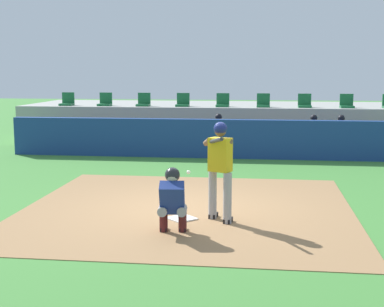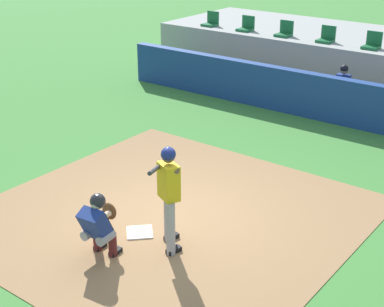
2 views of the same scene
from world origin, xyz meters
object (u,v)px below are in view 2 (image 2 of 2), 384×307
object	(u,v)px
batter_at_plate	(169,191)
stadium_seat_4	(372,44)
stadium_seat_3	(326,37)
stadium_seat_0	(211,22)
catcher_crouched	(99,223)
home_plate	(140,232)
stadium_seat_1	(246,27)
dugout_player_0	(340,88)
stadium_seat_2	(285,32)

from	to	relation	value
batter_at_plate	stadium_seat_4	world-z (taller)	stadium_seat_4
stadium_seat_3	batter_at_plate	bearing A→B (deg)	-78.17
stadium_seat_0	stadium_seat_4	size ratio (longest dim) A/B	1.00
stadium_seat_0	stadium_seat_3	distance (m)	4.33
catcher_crouched	stadium_seat_3	xyz separation A→B (m)	(-1.42, 11.07, 0.93)
stadium_seat_0	stadium_seat_4	world-z (taller)	same
batter_at_plate	stadium_seat_3	bearing A→B (deg)	101.83
home_plate	stadium_seat_0	bearing A→B (deg)	119.58
batter_at_plate	stadium_seat_0	world-z (taller)	stadium_seat_0
stadium_seat_1	stadium_seat_4	xyz separation A→B (m)	(4.33, 0.00, 0.00)
dugout_player_0	stadium_seat_0	xyz separation A→B (m)	(-5.79, 2.03, 0.86)
stadium_seat_1	catcher_crouched	bearing A→B (deg)	-68.74
catcher_crouched	stadium_seat_3	distance (m)	11.20
stadium_seat_0	stadium_seat_1	bearing A→B (deg)	0.00
stadium_seat_2	dugout_player_0	bearing A→B (deg)	-35.07
stadium_seat_1	stadium_seat_3	distance (m)	2.89
home_plate	stadium_seat_4	world-z (taller)	stadium_seat_4
batter_at_plate	stadium_seat_1	bearing A→B (deg)	116.23
home_plate	stadium_seat_0	world-z (taller)	stadium_seat_0
stadium_seat_0	stadium_seat_2	bearing A→B (deg)	0.00
home_plate	catcher_crouched	bearing A→B (deg)	-91.72
dugout_player_0	stadium_seat_0	world-z (taller)	stadium_seat_0
batter_at_plate	home_plate	bearing A→B (deg)	178.19
catcher_crouched	stadium_seat_4	world-z (taller)	stadium_seat_4
stadium_seat_1	stadium_seat_2	distance (m)	1.44
home_plate	dugout_player_0	world-z (taller)	dugout_player_0
batter_at_plate	dugout_player_0	world-z (taller)	batter_at_plate
stadium_seat_0	stadium_seat_3	size ratio (longest dim) A/B	1.00
home_plate	stadium_seat_1	distance (m)	11.17
stadium_seat_1	stadium_seat_3	xyz separation A→B (m)	(2.89, 0.00, 0.00)
catcher_crouched	stadium_seat_0	distance (m)	12.51
dugout_player_0	stadium_seat_2	world-z (taller)	stadium_seat_2
dugout_player_0	stadium_seat_0	distance (m)	6.19
batter_at_plate	dugout_player_0	distance (m)	8.20
batter_at_plate	stadium_seat_1	size ratio (longest dim) A/B	3.76
stadium_seat_4	catcher_crouched	bearing A→B (deg)	-90.14
home_plate	stadium_seat_1	size ratio (longest dim) A/B	0.92
catcher_crouched	stadium_seat_4	distance (m)	11.11
catcher_crouched	dugout_player_0	world-z (taller)	dugout_player_0
stadium_seat_1	stadium_seat_3	size ratio (longest dim) A/B	1.00
batter_at_plate	catcher_crouched	bearing A→B (deg)	-129.64
dugout_player_0	stadium_seat_4	xyz separation A→B (m)	(-0.01, 2.03, 0.86)
stadium_seat_1	stadium_seat_2	world-z (taller)	same
home_plate	catcher_crouched	distance (m)	1.06
dugout_player_0	stadium_seat_3	distance (m)	2.64
stadium_seat_4	stadium_seat_1	bearing A→B (deg)	180.00
stadium_seat_0	catcher_crouched	bearing A→B (deg)	-62.54
home_plate	dugout_player_0	size ratio (longest dim) A/B	0.34
catcher_crouched	stadium_seat_2	size ratio (longest dim) A/B	3.70
stadium_seat_3	stadium_seat_4	size ratio (longest dim) A/B	1.00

